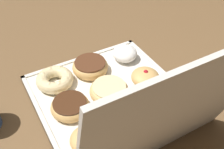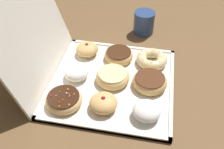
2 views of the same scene
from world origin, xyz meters
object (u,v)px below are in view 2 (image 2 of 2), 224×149
(donut_box, at_px, (113,82))
(powdered_filled_donut_0, at_px, (147,111))
(glazed_ring_donut_4, at_px, (112,77))
(jelly_filled_donut_3, at_px, (103,103))
(sprinkle_donut_6, at_px, (64,100))
(jelly_filled_donut_8, at_px, (87,49))
(chocolate_frosted_donut_1, at_px, (150,82))
(coffee_mug, at_px, (144,22))
(cruller_donut_2, at_px, (152,59))
(powdered_filled_donut_7, at_px, (76,72))
(chocolate_frosted_donut_5, at_px, (119,55))

(donut_box, distance_m, powdered_filled_donut_0, 0.18)
(donut_box, distance_m, glazed_ring_donut_4, 0.02)
(jelly_filled_donut_3, xyz_separation_m, sprinkle_donut_6, (-0.01, 0.12, -0.00))
(powdered_filled_donut_0, relative_size, jelly_filled_donut_8, 0.99)
(chocolate_frosted_donut_1, height_order, glazed_ring_donut_4, same)
(coffee_mug, bearing_deg, cruller_donut_2, -166.97)
(chocolate_frosted_donut_1, distance_m, powdered_filled_donut_7, 0.25)
(powdered_filled_donut_7, bearing_deg, donut_box, -87.30)
(sprinkle_donut_6, relative_size, jelly_filled_donut_8, 1.35)
(jelly_filled_donut_8, bearing_deg, coffee_mug, -42.47)
(jelly_filled_donut_8, distance_m, coffee_mug, 0.29)
(sprinkle_donut_6, bearing_deg, glazed_ring_donut_4, -44.67)
(chocolate_frosted_donut_1, distance_m, jelly_filled_donut_3, 0.18)
(chocolate_frosted_donut_5, bearing_deg, glazed_ring_donut_4, 179.09)
(glazed_ring_donut_4, bearing_deg, powdered_filled_donut_7, 92.65)
(jelly_filled_donut_3, height_order, sprinkle_donut_6, jelly_filled_donut_3)
(donut_box, relative_size, glazed_ring_donut_4, 3.59)
(jelly_filled_donut_8, bearing_deg, powdered_filled_donut_0, -135.99)
(chocolate_frosted_donut_5, bearing_deg, cruller_donut_2, -90.77)
(powdered_filled_donut_0, height_order, coffee_mug, coffee_mug)
(cruller_donut_2, relative_size, coffee_mug, 1.05)
(donut_box, distance_m, chocolate_frosted_donut_1, 0.13)
(cruller_donut_2, relative_size, glazed_ring_donut_4, 0.98)
(cruller_donut_2, height_order, jelly_filled_donut_8, jelly_filled_donut_8)
(donut_box, bearing_deg, jelly_filled_donut_3, 177.58)
(donut_box, bearing_deg, glazed_ring_donut_4, 97.57)
(donut_box, bearing_deg, coffee_mug, -11.78)
(powdered_filled_donut_0, relative_size, glazed_ring_donut_4, 0.73)
(jelly_filled_donut_8, relative_size, coffee_mug, 0.79)
(chocolate_frosted_donut_1, distance_m, coffee_mug, 0.35)
(chocolate_frosted_donut_5, bearing_deg, donut_box, 179.72)
(jelly_filled_donut_8, bearing_deg, donut_box, -136.24)
(jelly_filled_donut_3, relative_size, powdered_filled_donut_7, 1.05)
(donut_box, bearing_deg, cruller_donut_2, -45.60)
(powdered_filled_donut_7, relative_size, jelly_filled_donut_8, 0.98)
(coffee_mug, bearing_deg, chocolate_frosted_donut_5, 162.20)
(jelly_filled_donut_3, relative_size, coffee_mug, 0.80)
(powdered_filled_donut_0, bearing_deg, chocolate_frosted_donut_1, 0.39)
(powdered_filled_donut_0, height_order, chocolate_frosted_donut_5, powdered_filled_donut_0)
(glazed_ring_donut_4, relative_size, chocolate_frosted_donut_5, 1.07)
(glazed_ring_donut_4, distance_m, chocolate_frosted_donut_5, 0.12)
(cruller_donut_2, distance_m, glazed_ring_donut_4, 0.17)
(powdered_filled_donut_7, bearing_deg, coffee_mug, -29.49)
(jelly_filled_donut_3, bearing_deg, sprinkle_donut_6, 93.21)
(jelly_filled_donut_8, bearing_deg, sprinkle_donut_6, 178.87)
(jelly_filled_donut_3, height_order, glazed_ring_donut_4, jelly_filled_donut_3)
(chocolate_frosted_donut_5, bearing_deg, coffee_mug, -17.80)
(coffee_mug, bearing_deg, sprinkle_donut_6, 156.99)
(jelly_filled_donut_3, distance_m, powdered_filled_donut_7, 0.17)
(sprinkle_donut_6, relative_size, coffee_mug, 1.06)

